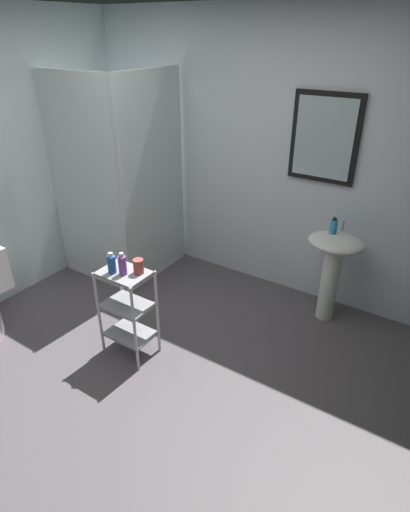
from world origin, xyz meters
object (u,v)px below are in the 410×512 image
rinse_cup (138,266)px  storage_cart (128,307)px  conditioner_bottle_purple (122,265)px  pedestal_sink (333,260)px  shampoo_bottle_blue (112,264)px  shower_stall (124,229)px  hand_soap_bottle (334,226)px

rinse_cup → storage_cart: bearing=-151.6°
storage_cart → rinse_cup: 0.37m
storage_cart → conditioner_bottle_purple: size_ratio=4.33×
pedestal_sink → conditioner_bottle_purple: 1.75m
storage_cart → shampoo_bottle_blue: (-0.07, -0.05, 0.37)m
shower_stall → storage_cart: size_ratio=2.70×
storage_cart → conditioner_bottle_purple: 0.38m
conditioner_bottle_purple → pedestal_sink: bearing=49.5°
hand_soap_bottle → rinse_cup: (-1.00, -1.27, -0.08)m
hand_soap_bottle → rinse_cup: hand_soap_bottle is taller
storage_cart → shower_stall: bearing=133.6°
rinse_cup → conditioner_bottle_purple: bearing=-137.7°
hand_soap_bottle → conditioner_bottle_purple: (-1.08, -1.34, -0.06)m
shampoo_bottle_blue → conditioner_bottle_purple: conditioner_bottle_purple is taller
shower_stall → pedestal_sink: bearing=8.5°
shampoo_bottle_blue → storage_cart: bearing=35.7°
shower_stall → storage_cart: shower_stall is taller
pedestal_sink → storage_cart: (-1.14, -1.30, -0.14)m
shampoo_bottle_blue → shower_stall: bearing=130.2°
storage_cart → hand_soap_bottle: hand_soap_bottle is taller
storage_cart → shampoo_bottle_blue: size_ratio=4.61×
shower_stall → shampoo_bottle_blue: 1.40m
hand_soap_bottle → shampoo_bottle_blue: hand_soap_bottle is taller
shower_stall → hand_soap_bottle: bearing=9.2°
hand_soap_bottle → rinse_cup: size_ratio=1.28×
shower_stall → conditioner_bottle_purple: (0.96, -1.01, 0.35)m
pedestal_sink → hand_soap_bottle: 0.30m
conditioner_bottle_purple → rinse_cup: bearing=42.3°
shower_stall → rinse_cup: size_ratio=18.42×
shower_stall → hand_soap_bottle: size_ratio=14.37×
conditioner_bottle_purple → rinse_cup: size_ratio=1.57×
storage_cart → conditioner_bottle_purple: bearing=-54.6°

